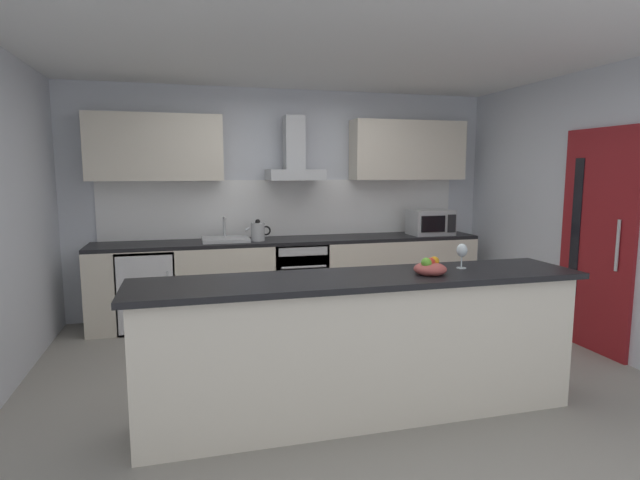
{
  "coord_description": "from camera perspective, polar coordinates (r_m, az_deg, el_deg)",
  "views": [
    {
      "loc": [
        -1.18,
        -3.94,
        1.66
      ],
      "look_at": [
        -0.02,
        0.4,
        1.05
      ],
      "focal_mm": 28.42,
      "sensor_mm": 36.0,
      "label": 1
    }
  ],
  "objects": [
    {
      "name": "wine_glass",
      "position": [
        3.73,
        15.68,
        -1.23
      ],
      "size": [
        0.08,
        0.08,
        0.18
      ],
      "color": "silver",
      "rests_on": "counter_island"
    },
    {
      "name": "backsplash_tile",
      "position": [
        6.01,
        -3.67,
        3.63
      ],
      "size": [
        4.22,
        0.02,
        0.66
      ],
      "primitive_type": "cube",
      "color": "white"
    },
    {
      "name": "ceiling",
      "position": [
        4.22,
        1.72,
        20.75
      ],
      "size": [
        5.96,
        4.91,
        0.02
      ],
      "primitive_type": "cube",
      "color": "white"
    },
    {
      "name": "side_door",
      "position": [
        5.29,
        28.67,
        -0.08
      ],
      "size": [
        0.08,
        0.85,
        2.05
      ],
      "color": "maroon",
      "rests_on": "ground"
    },
    {
      "name": "kettle",
      "position": [
        5.61,
        -7.0,
        0.98
      ],
      "size": [
        0.29,
        0.15,
        0.24
      ],
      "color": "#B7BABC",
      "rests_on": "counter_back"
    },
    {
      "name": "range_hood",
      "position": [
        5.81,
        -2.88,
        8.99
      ],
      "size": [
        0.62,
        0.45,
        0.72
      ],
      "color": "#B7BABC"
    },
    {
      "name": "oven",
      "position": [
        5.81,
        -2.52,
        -4.19
      ],
      "size": [
        0.6,
        0.62,
        0.8
      ],
      "color": "slate",
      "rests_on": "ground"
    },
    {
      "name": "ground",
      "position": [
        4.44,
        1.58,
        -14.37
      ],
      "size": [
        5.96,
        4.91,
        0.02
      ],
      "primitive_type": "cube",
      "color": "gray"
    },
    {
      "name": "counter_back",
      "position": [
        5.82,
        -3.01,
        -4.26
      ],
      "size": [
        4.37,
        0.6,
        0.9
      ],
      "color": "beige",
      "rests_on": "ground"
    },
    {
      "name": "refrigerator",
      "position": [
        5.7,
        -18.85,
        -5.2
      ],
      "size": [
        0.58,
        0.6,
        0.85
      ],
      "color": "white",
      "rests_on": "ground"
    },
    {
      "name": "wall_back",
      "position": [
        6.08,
        -3.81,
        4.33
      ],
      "size": [
        5.96,
        0.12,
        2.6
      ],
      "primitive_type": "cube",
      "color": "silver",
      "rests_on": "ground"
    },
    {
      "name": "microwave",
      "position": [
        6.25,
        12.34,
        1.96
      ],
      "size": [
        0.5,
        0.38,
        0.3
      ],
      "color": "#B7BABC",
      "rests_on": "counter_back"
    },
    {
      "name": "counter_island",
      "position": [
        3.5,
        4.76,
        -11.8
      ],
      "size": [
        3.03,
        0.64,
        0.97
      ],
      "color": "beige",
      "rests_on": "ground"
    },
    {
      "name": "wall_right",
      "position": [
        5.43,
        28.33,
        3.01
      ],
      "size": [
        0.12,
        4.91,
        2.6
      ],
      "primitive_type": "cube",
      "color": "silver",
      "rests_on": "ground"
    },
    {
      "name": "upper_cabinets",
      "position": [
        5.85,
        -3.42,
        10.18
      ],
      "size": [
        4.31,
        0.32,
        0.7
      ],
      "color": "beige"
    },
    {
      "name": "fruit_bowl",
      "position": [
        3.48,
        12.3,
        -3.09
      ],
      "size": [
        0.22,
        0.22,
        0.13
      ],
      "color": "#B24C47",
      "rests_on": "counter_island"
    },
    {
      "name": "sink",
      "position": [
        5.62,
        -10.6,
        0.13
      ],
      "size": [
        0.5,
        0.4,
        0.26
      ],
      "color": "silver",
      "rests_on": "counter_back"
    }
  ]
}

